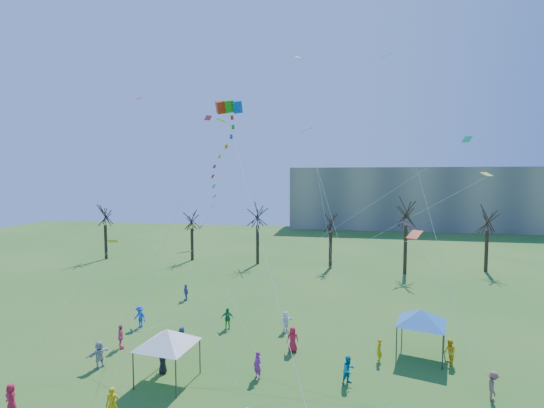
% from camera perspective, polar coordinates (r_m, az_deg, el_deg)
% --- Properties ---
extents(distant_building, '(60.00, 14.00, 15.00)m').
position_cam_1_polar(distant_building, '(100.25, 20.51, 0.83)').
color(distant_building, gray).
rests_on(distant_building, ground).
extents(bare_tree_row, '(70.89, 8.28, 9.98)m').
position_cam_1_polar(bare_tree_row, '(53.09, 10.26, -2.91)').
color(bare_tree_row, black).
rests_on(bare_tree_row, ground).
extents(big_box_kite, '(4.72, 7.32, 20.73)m').
position_cam_1_polar(big_box_kite, '(25.09, -7.54, 4.49)').
color(big_box_kite, red).
rests_on(big_box_kite, ground).
extents(canopy_tent_white, '(4.37, 4.37, 3.30)m').
position_cam_1_polar(canopy_tent_white, '(25.32, -15.48, -18.77)').
color(canopy_tent_white, '#3F3F44').
rests_on(canopy_tent_white, ground).
extents(canopy_tent_blue, '(4.30, 4.30, 3.34)m').
position_cam_1_polar(canopy_tent_blue, '(29.53, 21.59, -15.47)').
color(canopy_tent_blue, '#3F3F44').
rests_on(canopy_tent_blue, ground).
extents(festival_crowd, '(26.62, 20.02, 1.83)m').
position_cam_1_polar(festival_crowd, '(27.24, -3.80, -21.39)').
color(festival_crowd, red).
rests_on(festival_crowd, ground).
extents(small_kites_aloft, '(30.85, 19.94, 32.12)m').
position_cam_1_polar(small_kites_aloft, '(27.59, 4.09, 6.51)').
color(small_kites_aloft, orange).
rests_on(small_kites_aloft, ground).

